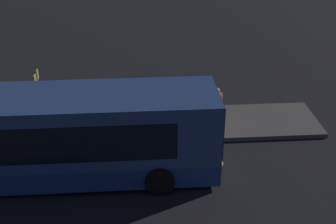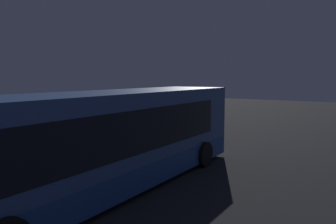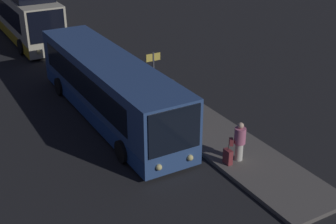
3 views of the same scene
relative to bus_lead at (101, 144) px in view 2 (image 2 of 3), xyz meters
name	(u,v)px [view 2 (image 2 of 3)]	position (x,y,z in m)	size (l,w,h in m)	color
ground	(112,187)	(0.49, 0.07, -1.41)	(80.00, 80.00, 0.00)	#232326
platform	(48,170)	(0.49, 3.02, -1.33)	(20.00, 2.69, 0.17)	#605B56
bus_lead	(101,144)	(0.00, 0.00, 0.00)	(11.95, 2.72, 2.85)	#33518C
passenger_boarding	(132,129)	(3.99, 2.09, -0.28)	(0.66, 0.57, 1.79)	#4C476B
passenger_waiting	(155,124)	(6.40, 2.60, -0.41)	(0.62, 0.71, 1.59)	silver
passenger_with_bags	(114,133)	(3.18, 2.35, -0.36)	(0.53, 0.67, 1.67)	#2D2D33
suitcase	(164,136)	(6.43, 2.08, -0.95)	(0.39, 0.20, 0.83)	maroon
sign_post	(46,125)	(-0.01, 2.36, 0.34)	(0.10, 0.74, 2.55)	#4C4C51
trash_bin	(3,163)	(-0.70, 3.69, -0.92)	(0.44, 0.44, 0.65)	#3F3F44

